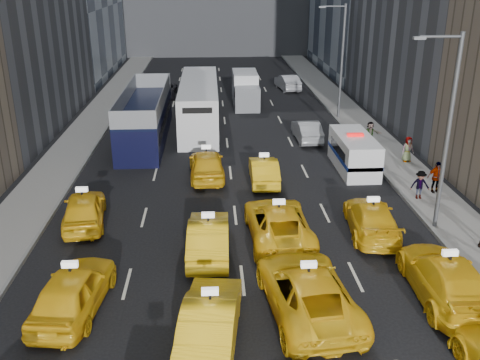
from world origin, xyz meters
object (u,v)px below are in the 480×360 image
object	(u,v)px
nypd_van	(354,153)
city_bus	(199,104)
double_decker	(145,115)
box_truck	(245,90)

from	to	relation	value
nypd_van	city_bus	bearing A→B (deg)	133.04
nypd_van	city_bus	world-z (taller)	city_bus
nypd_van	city_bus	size ratio (longest dim) A/B	0.39
double_decker	city_bus	size ratio (longest dim) A/B	0.92
city_bus	box_truck	xyz separation A→B (m)	(4.03, 6.59, -0.32)
double_decker	city_bus	distance (m)	5.19
city_bus	nypd_van	bearing A→B (deg)	-52.87
city_bus	box_truck	bearing A→B (deg)	53.60
nypd_van	box_truck	bearing A→B (deg)	108.67
nypd_van	double_decker	xyz separation A→B (m)	(-13.23, 6.91, 0.76)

